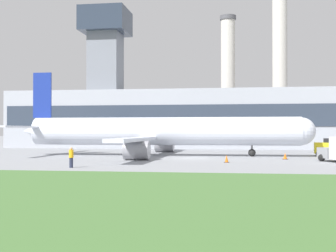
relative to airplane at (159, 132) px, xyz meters
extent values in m
plane|color=gray|center=(4.34, -4.77, -2.86)|extent=(400.00, 400.00, 0.00)
cube|color=#426B33|center=(4.34, -41.27, -2.83)|extent=(240.00, 37.00, 0.06)
cube|color=#9EA3AD|center=(4.34, 26.60, 2.16)|extent=(71.49, 10.73, 10.02)
cube|color=#2D3847|center=(4.34, 21.18, 2.66)|extent=(70.06, 0.16, 3.61)
cube|color=slate|center=(-14.47, 26.60, 7.49)|extent=(5.45, 5.45, 20.69)
cube|color=#283342|center=(-14.47, 26.60, 20.02)|extent=(8.17, 8.17, 4.36)
cylinder|color=beige|center=(6.91, 56.32, 11.84)|extent=(3.31, 3.31, 29.39)
cylinder|color=#4C4C51|center=(6.91, 56.32, 27.03)|extent=(3.81, 3.81, 0.99)
cylinder|color=beige|center=(18.94, 56.33, 15.18)|extent=(3.45, 3.45, 36.06)
cylinder|color=silver|center=(0.50, 0.00, 0.09)|extent=(32.17, 3.34, 3.34)
sphere|color=silver|center=(16.58, 0.00, 0.09)|extent=(3.17, 3.17, 3.17)
cone|color=silver|center=(-15.59, 0.00, 0.09)|extent=(3.68, 3.17, 3.17)
cube|color=navy|center=(-14.88, 0.00, 4.59)|extent=(2.34, 0.24, 5.65)
cube|color=silver|center=(-15.08, -4.88, 0.59)|extent=(0.85, 9.76, 0.20)
cube|color=silver|center=(-15.08, 4.88, 0.59)|extent=(0.85, 9.76, 0.20)
cube|color=silver|center=(-1.11, -8.80, -0.74)|extent=(1.88, 16.26, 0.36)
cube|color=silver|center=(-1.11, 8.80, -0.74)|extent=(1.88, 16.26, 0.36)
cylinder|color=gray|center=(-0.81, -8.99, -1.85)|extent=(2.55, 1.91, 1.91)
cylinder|color=gray|center=(-0.81, 8.99, -1.85)|extent=(2.55, 1.91, 1.91)
cylinder|color=#59595B|center=(10.95, 0.00, -1.58)|extent=(0.20, 0.20, 1.68)
sphere|color=black|center=(10.95, 0.00, -2.42)|extent=(0.87, 0.87, 0.87)
cylinder|color=#59595B|center=(-2.72, -2.27, -1.58)|extent=(0.20, 0.20, 1.68)
sphere|color=black|center=(-2.72, -2.27, -2.42)|extent=(0.87, 0.87, 0.87)
cylinder|color=#59595B|center=(-2.72, 2.27, -1.58)|extent=(0.20, 0.20, 1.68)
sphere|color=black|center=(-2.72, 2.27, -2.42)|extent=(0.87, 0.87, 0.87)
cube|color=yellow|center=(19.92, 1.94, -1.90)|extent=(3.41, 2.05, 1.29)
cube|color=black|center=(19.92, 1.94, -1.00)|extent=(1.26, 1.32, 0.50)
sphere|color=black|center=(18.71, 1.24, -2.51)|extent=(0.70, 0.70, 0.70)
sphere|color=black|center=(18.87, 2.87, -2.51)|extent=(0.70, 0.70, 0.70)
cube|color=gray|center=(18.45, -7.72, -2.03)|extent=(2.63, 2.67, 1.02)
sphere|color=black|center=(17.46, -7.89, -2.51)|extent=(0.70, 0.70, 0.70)
cylinder|color=#23283D|center=(-3.96, -19.22, -2.45)|extent=(0.37, 0.37, 0.81)
cylinder|color=#F2A514|center=(-3.96, -19.22, -1.72)|extent=(0.46, 0.46, 0.64)
sphere|color=tan|center=(-3.96, -19.22, -1.29)|extent=(0.22, 0.22, 0.22)
cube|color=black|center=(14.25, -5.06, -2.84)|extent=(0.60, 0.60, 0.03)
cone|color=orange|center=(14.25, -5.06, -2.52)|extent=(0.43, 0.43, 0.67)
cube|color=black|center=(8.30, -11.02, -2.84)|extent=(0.49, 0.49, 0.03)
cone|color=orange|center=(8.30, -11.02, -2.49)|extent=(0.35, 0.35, 0.74)
camera|label=1|loc=(9.46, -55.38, 0.12)|focal=50.00mm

